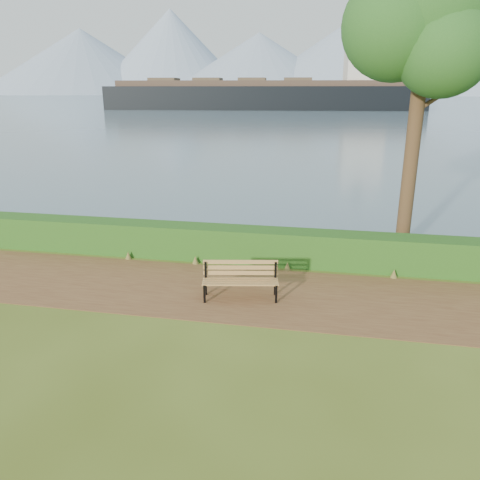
# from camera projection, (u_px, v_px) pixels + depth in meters

# --- Properties ---
(ground) EXTENTS (140.00, 140.00, 0.00)m
(ground) POSITION_uv_depth(u_px,v_px,m) (215.00, 296.00, 11.63)
(ground) COLOR #4B5718
(ground) RESTS_ON ground
(path) EXTENTS (40.00, 3.40, 0.01)m
(path) POSITION_uv_depth(u_px,v_px,m) (218.00, 291.00, 11.91)
(path) COLOR brown
(path) RESTS_ON ground
(hedge) EXTENTS (32.00, 0.85, 1.00)m
(hedge) POSITION_uv_depth(u_px,v_px,m) (236.00, 244.00, 13.91)
(hedge) COLOR #1A4814
(hedge) RESTS_ON ground
(water) EXTENTS (700.00, 510.00, 0.00)m
(water) POSITION_uv_depth(u_px,v_px,m) (330.00, 98.00, 254.38)
(water) COLOR #496475
(water) RESTS_ON ground
(mountains) EXTENTS (585.00, 190.00, 70.00)m
(mountains) POSITION_uv_depth(u_px,v_px,m) (322.00, 59.00, 383.85)
(mountains) COLOR #8497B0
(mountains) RESTS_ON ground
(bench) EXTENTS (1.90, 0.86, 0.92)m
(bench) POSITION_uv_depth(u_px,v_px,m) (240.00, 277.00, 11.39)
(bench) COLOR black
(bench) RESTS_ON ground
(tree) EXTENTS (4.56, 3.75, 9.06)m
(tree) POSITION_uv_depth(u_px,v_px,m) (427.00, 18.00, 12.71)
(tree) COLOR #382217
(tree) RESTS_ON ground
(cargo_ship) EXTENTS (75.88, 19.56, 22.79)m
(cargo_ship) POSITION_uv_depth(u_px,v_px,m) (274.00, 95.00, 112.18)
(cargo_ship) COLOR black
(cargo_ship) RESTS_ON ground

